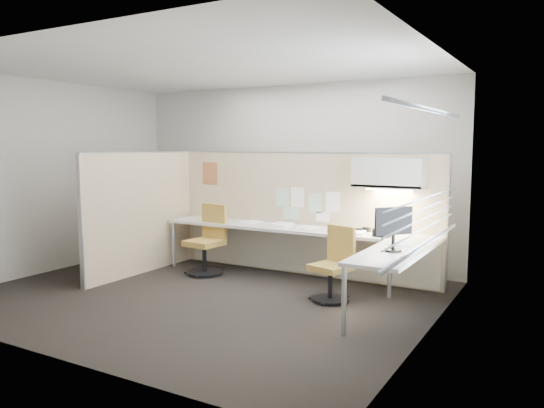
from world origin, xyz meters
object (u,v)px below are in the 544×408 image
Objects in this scene: chair_right at (334,266)px; desk at (311,240)px; chair_left at (208,242)px; monitor at (394,226)px; phone at (382,232)px.

desk is at bearing 152.79° from chair_right.
monitor is (2.93, -0.62, 0.54)m from chair_left.
desk is 8.43× the size of monitor.
chair_left is at bearing -173.24° from phone.
desk is 0.98m from phone.
desk is 4.54× the size of chair_right.
phone is (0.96, 0.04, 0.18)m from desk.
monitor reaches higher than phone.
chair_right is 1.86× the size of monitor.
monitor is at bearing -31.07° from desk.
monitor is at bearing -6.10° from chair_left.
phone is at bearing 2.43° from desk.
chair_right is at bearing 109.03° from monitor.
chair_right is 1.05m from monitor.
phone is (0.40, 0.56, 0.37)m from chair_right.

